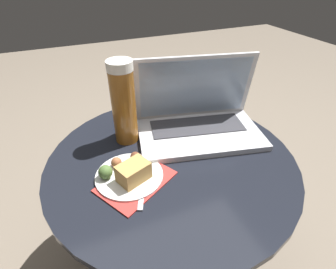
{
  "coord_description": "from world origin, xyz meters",
  "views": [
    {
      "loc": [
        -0.23,
        -0.51,
        0.95
      ],
      "look_at": [
        -0.0,
        0.02,
        0.55
      ],
      "focal_mm": 28.0,
      "sensor_mm": 36.0,
      "label": 1
    }
  ],
  "objects": [
    {
      "name": "ground_plane",
      "position": [
        0.0,
        0.0,
        0.0
      ],
      "size": [
        6.0,
        6.0,
        0.0
      ],
      "primitive_type": "plane",
      "color": "#726656"
    },
    {
      "name": "table",
      "position": [
        0.0,
        0.0,
        0.37
      ],
      "size": [
        0.68,
        0.68,
        0.48
      ],
      "color": "black",
      "rests_on": "ground_plane"
    },
    {
      "name": "napkin",
      "position": [
        -0.12,
        -0.05,
        0.49
      ],
      "size": [
        0.22,
        0.2,
        0.0
      ],
      "color": "#B7332D",
      "rests_on": "table"
    },
    {
      "name": "laptop",
      "position": [
        0.13,
        0.09,
        0.53
      ],
      "size": [
        0.41,
        0.3,
        0.23
      ],
      "color": "silver",
      "rests_on": "table"
    },
    {
      "name": "beer_glass",
      "position": [
        -0.09,
        0.13,
        0.61
      ],
      "size": [
        0.07,
        0.07,
        0.24
      ],
      "color": "brown",
      "rests_on": "table"
    },
    {
      "name": "snack_plate",
      "position": [
        -0.13,
        -0.03,
        0.5
      ],
      "size": [
        0.17,
        0.17,
        0.06
      ],
      "color": "silver",
      "rests_on": "table"
    },
    {
      "name": "fork",
      "position": [
        -0.1,
        -0.05,
        0.49
      ],
      "size": [
        0.09,
        0.17,
        0.01
      ],
      "color": "#B2B2B7",
      "rests_on": "table"
    }
  ]
}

